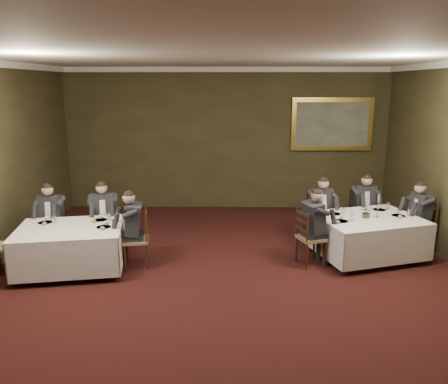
{
  "coord_description": "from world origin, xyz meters",
  "views": [
    {
      "loc": [
        0.08,
        -5.9,
        3.1
      ],
      "look_at": [
        -0.02,
        1.97,
        1.15
      ],
      "focal_mm": 35.0,
      "sensor_mm": 36.0,
      "label": 1
    }
  ],
  "objects_px": {
    "chair_main_backleft": "(318,229)",
    "centerpiece": "(367,211)",
    "diner_main_backleft": "(319,218)",
    "diner_sec_endright": "(136,238)",
    "table_second": "(71,245)",
    "diner_sec_backright": "(104,224)",
    "diner_main_endright": "(420,225)",
    "diner_sec_backleft": "(53,227)",
    "candlestick": "(378,209)",
    "painting": "(332,124)",
    "chair_main_backright": "(361,225)",
    "chair_sec_backright": "(105,236)",
    "diner_main_endleft": "(311,236)",
    "chair_main_endright": "(419,237)",
    "chair_main_endleft": "(310,249)",
    "diner_main_backright": "(362,214)",
    "table_main": "(367,234)",
    "chair_sec_endleft": "(3,258)",
    "chair_sec_endright": "(137,251)",
    "chair_sec_backleft": "(55,238)"
  },
  "relations": [
    {
      "from": "chair_main_backleft",
      "to": "centerpiece",
      "type": "distance_m",
      "value": 1.19
    },
    {
      "from": "diner_main_backleft",
      "to": "diner_sec_endright",
      "type": "bearing_deg",
      "value": 0.27
    },
    {
      "from": "table_second",
      "to": "diner_main_backleft",
      "type": "relative_size",
      "value": 1.43
    },
    {
      "from": "diner_sec_backright",
      "to": "diner_main_endright",
      "type": "bearing_deg",
      "value": 168.63
    },
    {
      "from": "diner_sec_backleft",
      "to": "candlestick",
      "type": "xyz_separation_m",
      "value": [
        5.96,
        -0.12,
        0.41
      ]
    },
    {
      "from": "diner_sec_backright",
      "to": "painting",
      "type": "xyz_separation_m",
      "value": [
        4.89,
        2.98,
        1.63
      ]
    },
    {
      "from": "centerpiece",
      "to": "chair_main_backright",
      "type": "bearing_deg",
      "value": 76.91
    },
    {
      "from": "chair_main_backleft",
      "to": "chair_sec_backright",
      "type": "relative_size",
      "value": 1.0
    },
    {
      "from": "diner_main_endleft",
      "to": "chair_main_endright",
      "type": "distance_m",
      "value": 2.29
    },
    {
      "from": "candlestick",
      "to": "chair_main_endleft",
      "type": "bearing_deg",
      "value": -164.07
    },
    {
      "from": "chair_main_backleft",
      "to": "diner_main_backright",
      "type": "height_order",
      "value": "diner_main_backright"
    },
    {
      "from": "candlestick",
      "to": "painting",
      "type": "height_order",
      "value": "painting"
    },
    {
      "from": "table_main",
      "to": "diner_sec_backright",
      "type": "distance_m",
      "value": 4.9
    },
    {
      "from": "chair_sec_backright",
      "to": "chair_main_backleft",
      "type": "bearing_deg",
      "value": 174.33
    },
    {
      "from": "centerpiece",
      "to": "candlestick",
      "type": "relative_size",
      "value": 0.54
    },
    {
      "from": "candlestick",
      "to": "chair_main_endright",
      "type": "bearing_deg",
      "value": 18.06
    },
    {
      "from": "chair_main_backleft",
      "to": "diner_sec_backright",
      "type": "height_order",
      "value": "diner_sec_backright"
    },
    {
      "from": "chair_main_endleft",
      "to": "centerpiece",
      "type": "height_order",
      "value": "same"
    },
    {
      "from": "diner_main_backright",
      "to": "diner_sec_backleft",
      "type": "height_order",
      "value": "same"
    },
    {
      "from": "chair_main_endright",
      "to": "candlestick",
      "type": "bearing_deg",
      "value": 96.17
    },
    {
      "from": "diner_sec_backleft",
      "to": "diner_sec_endright",
      "type": "height_order",
      "value": "same"
    },
    {
      "from": "centerpiece",
      "to": "table_second",
      "type": "bearing_deg",
      "value": -173.17
    },
    {
      "from": "chair_main_backleft",
      "to": "chair_main_endright",
      "type": "height_order",
      "value": "same"
    },
    {
      "from": "table_second",
      "to": "chair_main_backleft",
      "type": "height_order",
      "value": "chair_main_backleft"
    },
    {
      "from": "diner_main_endleft",
      "to": "chair_main_backright",
      "type": "bearing_deg",
      "value": 117.48
    },
    {
      "from": "table_second",
      "to": "centerpiece",
      "type": "distance_m",
      "value": 5.21
    },
    {
      "from": "diner_main_backleft",
      "to": "diner_main_endleft",
      "type": "distance_m",
      "value": 1.12
    },
    {
      "from": "chair_sec_endleft",
      "to": "painting",
      "type": "xyz_separation_m",
      "value": [
        6.28,
        4.1,
        1.86
      ]
    },
    {
      "from": "chair_main_backright",
      "to": "diner_main_endleft",
      "type": "distance_m",
      "value": 1.88
    },
    {
      "from": "diner_main_backleft",
      "to": "chair_sec_backright",
      "type": "height_order",
      "value": "diner_main_backleft"
    },
    {
      "from": "chair_main_endright",
      "to": "diner_main_endleft",
      "type": "bearing_deg",
      "value": 94.95
    },
    {
      "from": "diner_main_backleft",
      "to": "chair_sec_endright",
      "type": "xyz_separation_m",
      "value": [
        -3.39,
        -1.19,
        -0.23
      ]
    },
    {
      "from": "chair_sec_backleft",
      "to": "table_main",
      "type": "bearing_deg",
      "value": -178.74
    },
    {
      "from": "chair_main_backright",
      "to": "chair_sec_endleft",
      "type": "relative_size",
      "value": 1.0
    },
    {
      "from": "table_second",
      "to": "diner_main_endright",
      "type": "relative_size",
      "value": 1.43
    },
    {
      "from": "chair_sec_backright",
      "to": "diner_main_endleft",
      "type": "bearing_deg",
      "value": 158.8
    },
    {
      "from": "chair_sec_endleft",
      "to": "candlestick",
      "type": "xyz_separation_m",
      "value": [
        6.44,
        0.85,
        0.64
      ]
    },
    {
      "from": "candlestick",
      "to": "chair_main_backleft",
      "type": "bearing_deg",
      "value": 140.96
    },
    {
      "from": "chair_sec_backright",
      "to": "centerpiece",
      "type": "relative_size",
      "value": 4.27
    },
    {
      "from": "table_second",
      "to": "chair_main_backleft",
      "type": "distance_m",
      "value": 4.68
    },
    {
      "from": "diner_main_backright",
      "to": "chair_sec_backright",
      "type": "distance_m",
      "value": 5.14
    },
    {
      "from": "chair_main_backleft",
      "to": "chair_main_endleft",
      "type": "bearing_deg",
      "value": 52.44
    },
    {
      "from": "chair_sec_backright",
      "to": "candlestick",
      "type": "xyz_separation_m",
      "value": [
        5.05,
        -0.29,
        0.64
      ]
    },
    {
      "from": "diner_main_backright",
      "to": "diner_main_endleft",
      "type": "relative_size",
      "value": 1.0
    },
    {
      "from": "diner_main_endleft",
      "to": "diner_main_endright",
      "type": "distance_m",
      "value": 2.26
    },
    {
      "from": "chair_main_endleft",
      "to": "diner_sec_endright",
      "type": "height_order",
      "value": "diner_sec_endright"
    },
    {
      "from": "diner_main_endright",
      "to": "diner_sec_backright",
      "type": "height_order",
      "value": "same"
    },
    {
      "from": "diner_sec_backright",
      "to": "chair_sec_endleft",
      "type": "bearing_deg",
      "value": 27.27
    },
    {
      "from": "chair_sec_backleft",
      "to": "chair_sec_endright",
      "type": "xyz_separation_m",
      "value": [
        1.68,
        -0.62,
        0.0
      ]
    },
    {
      "from": "diner_main_endleft",
      "to": "chair_sec_backright",
      "type": "relative_size",
      "value": 1.35
    }
  ]
}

